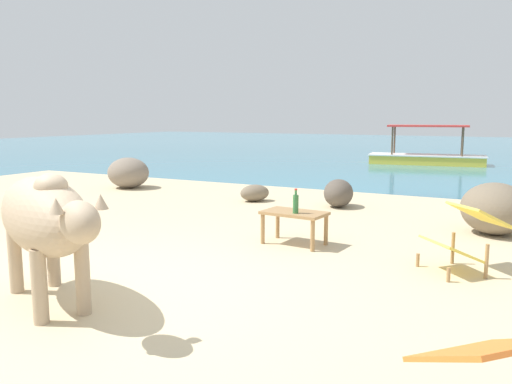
# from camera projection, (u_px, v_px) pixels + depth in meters

# --- Properties ---
(sand_beach) EXTENTS (18.00, 14.00, 0.04)m
(sand_beach) POSITION_uv_depth(u_px,v_px,m) (104.00, 295.00, 4.54)
(sand_beach) COLOR #CCB78E
(sand_beach) RESTS_ON ground
(water_surface) EXTENTS (60.00, 36.00, 0.03)m
(water_surface) POSITION_uv_depth(u_px,v_px,m) (450.00, 151.00, 23.76)
(water_surface) COLOR teal
(water_surface) RESTS_ON ground
(cow) EXTENTS (1.95, 1.24, 1.12)m
(cow) POSITION_uv_depth(u_px,v_px,m) (45.00, 217.00, 4.17)
(cow) COLOR tan
(cow) RESTS_ON sand_beach
(low_bench_table) EXTENTS (0.79, 0.50, 0.41)m
(low_bench_table) POSITION_uv_depth(u_px,v_px,m) (294.00, 217.00, 6.23)
(low_bench_table) COLOR #A37A4C
(low_bench_table) RESTS_ON sand_beach
(bottle) EXTENTS (0.07, 0.07, 0.30)m
(bottle) POSITION_uv_depth(u_px,v_px,m) (296.00, 203.00, 6.09)
(bottle) COLOR #2D6B38
(bottle) RESTS_ON low_bench_table
(deck_chair_far) EXTENTS (0.92, 0.91, 0.68)m
(deck_chair_far) POSITION_uv_depth(u_px,v_px,m) (466.00, 234.00, 5.14)
(deck_chair_far) COLOR #A37A4C
(deck_chair_far) RESTS_ON sand_beach
(shore_rock_large) EXTENTS (0.65, 0.77, 0.48)m
(shore_rock_large) POSITION_uv_depth(u_px,v_px,m) (338.00, 193.00, 8.84)
(shore_rock_large) COLOR brown
(shore_rock_large) RESTS_ON sand_beach
(shore_rock_medium) EXTENTS (1.16, 1.20, 0.69)m
(shore_rock_medium) POSITION_uv_depth(u_px,v_px,m) (495.00, 209.00, 6.79)
(shore_rock_medium) COLOR #756651
(shore_rock_medium) RESTS_ON sand_beach
(shore_rock_small) EXTENTS (1.16, 1.10, 0.66)m
(shore_rock_small) POSITION_uv_depth(u_px,v_px,m) (128.00, 173.00, 11.19)
(shore_rock_small) COLOR gray
(shore_rock_small) RESTS_ON sand_beach
(shore_rock_flat) EXTENTS (0.64, 0.68, 0.31)m
(shore_rock_flat) POSITION_uv_depth(u_px,v_px,m) (255.00, 193.00, 9.45)
(shore_rock_flat) COLOR #756651
(shore_rock_flat) RESTS_ON sand_beach
(boat_yellow) EXTENTS (3.79, 1.63, 1.29)m
(boat_yellow) POSITION_uv_depth(u_px,v_px,m) (426.00, 156.00, 16.97)
(boat_yellow) COLOR gold
(boat_yellow) RESTS_ON water_surface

